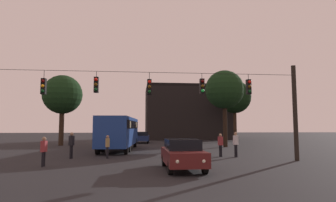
# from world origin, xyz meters

# --- Properties ---
(ground_plane) EXTENTS (168.00, 168.00, 0.00)m
(ground_plane) POSITION_xyz_m (0.00, 24.50, 0.00)
(ground_plane) COLOR black
(ground_plane) RESTS_ON ground
(overhead_signal_span) EXTENTS (19.00, 0.44, 6.14)m
(overhead_signal_span) POSITION_xyz_m (-0.01, 11.48, 3.63)
(overhead_signal_span) COLOR black
(overhead_signal_span) RESTS_ON ground
(city_bus) EXTENTS (3.29, 11.15, 3.00)m
(city_bus) POSITION_xyz_m (-2.45, 21.19, 1.87)
(city_bus) COLOR navy
(city_bus) RESTS_ON ground
(car_near_right) EXTENTS (1.84, 4.35, 1.52)m
(car_near_right) POSITION_xyz_m (1.54, 8.50, 0.80)
(car_near_right) COLOR #511919
(car_near_right) RESTS_ON ground
(car_far_left) EXTENTS (2.06, 4.42, 1.52)m
(car_far_left) POSITION_xyz_m (-0.21, 33.11, 0.80)
(car_far_left) COLOR navy
(car_far_left) RESTS_ON ground
(pedestrian_crossing_left) EXTENTS (0.30, 0.39, 1.77)m
(pedestrian_crossing_left) POSITION_xyz_m (6.26, 14.05, 1.01)
(pedestrian_crossing_left) COLOR black
(pedestrian_crossing_left) RESTS_ON ground
(pedestrian_crossing_center) EXTENTS (0.27, 0.38, 1.60)m
(pedestrian_crossing_center) POSITION_xyz_m (-5.80, 10.34, 0.90)
(pedestrian_crossing_center) COLOR black
(pedestrian_crossing_center) RESTS_ON ground
(pedestrian_crossing_right) EXTENTS (0.32, 0.41, 1.57)m
(pedestrian_crossing_right) POSITION_xyz_m (-2.80, 14.12, 0.88)
(pedestrian_crossing_right) COLOR black
(pedestrian_crossing_right) RESTS_ON ground
(pedestrian_near_bus) EXTENTS (0.34, 0.42, 1.77)m
(pedestrian_near_bus) POSITION_xyz_m (-5.23, 14.21, 1.01)
(pedestrian_near_bus) COLOR black
(pedestrian_near_bus) RESTS_ON ground
(pedestrian_trailing) EXTENTS (0.32, 0.41, 1.66)m
(pedestrian_trailing) POSITION_xyz_m (5.24, 14.40, 0.94)
(pedestrian_trailing) COLOR black
(pedestrian_trailing) RESTS_ON ground
(corner_building) EXTENTS (14.58, 12.66, 9.46)m
(corner_building) POSITION_xyz_m (7.93, 46.63, 4.73)
(corner_building) COLOR black
(corner_building) RESTS_ON ground
(tree_left_silhouette) EXTENTS (4.22, 4.22, 8.36)m
(tree_left_silhouette) POSITION_xyz_m (8.65, 24.25, 6.20)
(tree_left_silhouette) COLOR black
(tree_left_silhouette) RESTS_ON ground
(tree_behind_building) EXTENTS (5.10, 5.10, 9.38)m
(tree_behind_building) POSITION_xyz_m (14.08, 36.69, 6.79)
(tree_behind_building) COLOR #2D2116
(tree_behind_building) RESTS_ON ground
(tree_right_far) EXTENTS (4.61, 4.61, 8.31)m
(tree_right_far) POSITION_xyz_m (-9.74, 28.71, 5.95)
(tree_right_far) COLOR #2D2116
(tree_right_far) RESTS_ON ground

